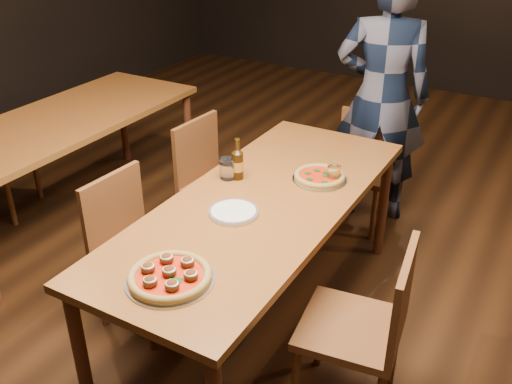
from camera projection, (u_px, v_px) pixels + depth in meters
The scene contains 14 objects.
ground at pixel (261, 319), 3.14m from camera, with size 9.00×9.00×0.00m, color black.
table_main at pixel (261, 213), 2.81m from camera, with size 0.80×2.00×0.75m.
table_left at pixel (61, 129), 3.79m from camera, with size 0.80×2.00×0.75m.
chair_main_nw at pixel (144, 252), 2.94m from camera, with size 0.40×0.40×0.87m, color brown, non-canonical shape.
chair_main_sw at pixel (222, 186), 3.58m from camera, with size 0.41×0.41×0.88m, color brown, non-canonical shape.
chair_main_e at pixel (350, 327), 2.43m from camera, with size 0.42×0.42×0.90m, color brown, non-canonical shape.
chair_end at pixel (358, 171), 3.85m from camera, with size 0.38×0.38×0.81m, color brown, non-canonical shape.
pizza_meatball at pixel (170, 276), 2.20m from camera, with size 0.35×0.35×0.06m.
pizza_margherita at pixel (320, 177), 2.97m from camera, with size 0.28×0.28×0.04m.
plate_stack at pixel (234, 212), 2.66m from camera, with size 0.23×0.23×0.02m, color white.
beer_bottle at pixel (238, 165), 2.95m from camera, with size 0.06×0.06×0.22m.
water_glass at pixel (228, 169), 2.97m from camera, with size 0.09×0.09×0.11m, color white.
amber_glass at pixel (334, 174), 2.94m from camera, with size 0.07×0.07×0.09m, color #9D6111.
diner at pixel (382, 97), 3.77m from camera, with size 0.63×0.42×1.74m, color black.
Camera 1 is at (1.19, -2.12, 2.11)m, focal length 40.00 mm.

